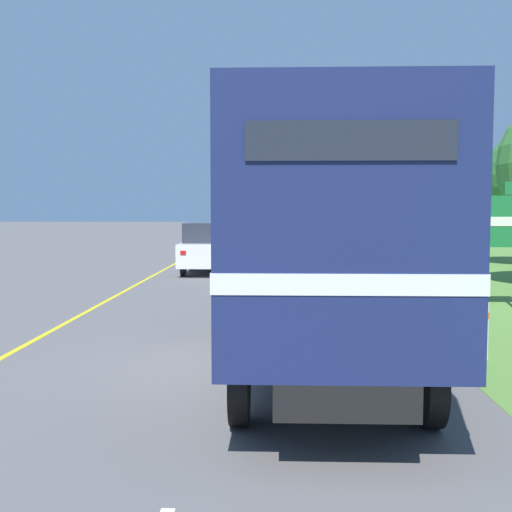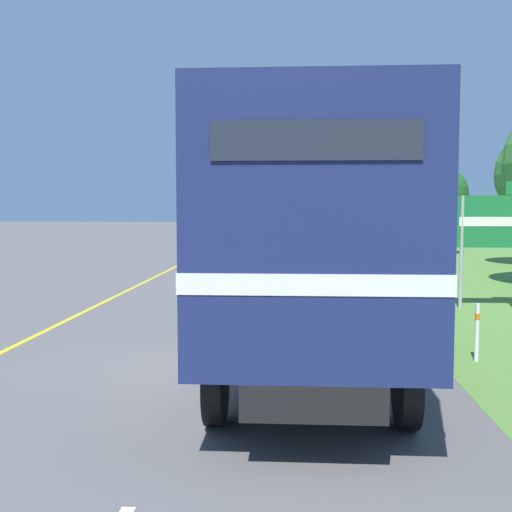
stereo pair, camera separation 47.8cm
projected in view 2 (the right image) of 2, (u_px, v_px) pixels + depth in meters
The scene contains 14 objects.
ground_plane at pixel (209, 365), 10.21m from camera, with size 200.00×200.00×0.00m, color #5B5959.
edge_line_yellow at pixel (176, 267), 27.03m from camera, with size 0.12×63.33×0.01m, color yellow.
centre_dash_near at pixel (212, 358), 10.64m from camera, with size 0.12×2.60×0.01m, color white.
centre_dash_mid_a at pixel (245, 301), 17.20m from camera, with size 0.12×2.60×0.01m, color white.
centre_dash_mid_b at pixel (259, 275), 23.77m from camera, with size 0.12×2.60×0.01m, color white.
centre_dash_far at pixel (267, 260), 30.34m from camera, with size 0.12×2.60×0.01m, color white.
centre_dash_farthest at pixel (273, 251), 36.91m from camera, with size 0.12×2.60×0.01m, color white.
horse_trailer_truck at pixel (308, 236), 9.63m from camera, with size 2.54×8.38×3.75m.
lead_car_white at pixel (212, 248), 24.40m from camera, with size 1.80×3.85×1.92m.
lead_car_red_ahead at pixel (306, 233), 38.60m from camera, with size 1.80×3.91×1.90m.
lead_car_silver_ahead at pixel (252, 229), 48.37m from camera, with size 1.80×4.28×1.75m.
highway_sign at pixel (492, 226), 15.68m from camera, with size 1.93×0.09×3.13m.
roadside_tree_far at pixel (440, 195), 33.84m from camera, with size 2.96×2.96×4.67m.
delineator_post at pixel (477, 331), 10.39m from camera, with size 0.08×0.08×0.95m.
Camera 2 is at (1.39, -9.98, 2.51)m, focal length 45.00 mm.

